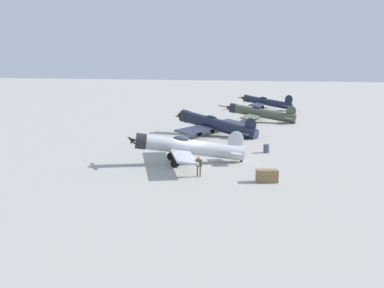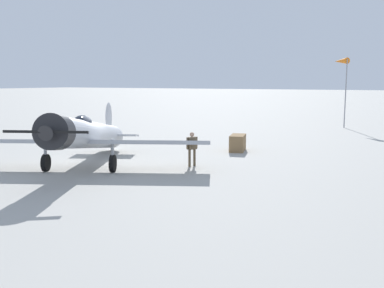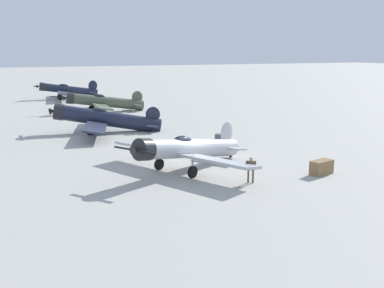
# 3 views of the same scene
# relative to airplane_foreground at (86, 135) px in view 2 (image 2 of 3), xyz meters

# --- Properties ---
(ground_plane) EXTENTS (400.00, 400.00, 0.00)m
(ground_plane) POSITION_rel_airplane_foreground_xyz_m (-0.47, -0.23, -1.53)
(ground_plane) COLOR #A8A59E
(airplane_foreground) EXTENTS (10.51, 11.56, 3.00)m
(airplane_foreground) POSITION_rel_airplane_foreground_xyz_m (0.00, 0.00, 0.00)
(airplane_foreground) COLOR #B7BABF
(airplane_foreground) RESTS_ON ground_plane
(ground_crew_mechanic) EXTENTS (0.60, 0.39, 1.68)m
(ground_crew_mechanic) POSITION_rel_airplane_foreground_xyz_m (-2.51, 4.44, -0.52)
(ground_crew_mechanic) COLOR brown
(ground_crew_mechanic) RESTS_ON ground_plane
(equipment_crate) EXTENTS (1.83, 1.23, 0.96)m
(equipment_crate) POSITION_rel_airplane_foreground_xyz_m (-8.00, 4.52, -1.05)
(equipment_crate) COLOR olive
(equipment_crate) RESTS_ON ground_plane
(fuel_drum) EXTENTS (0.64, 0.64, 0.87)m
(fuel_drum) POSITION_rel_airplane_foreground_xyz_m (-6.13, -7.45, -1.09)
(fuel_drum) COLOR #474C56
(fuel_drum) RESTS_ON ground_plane
(windsock_mast) EXTENTS (1.69, 1.71, 6.17)m
(windsock_mast) POSITION_rel_airplane_foreground_xyz_m (-25.26, 7.15, 4.08)
(windsock_mast) COLOR gray
(windsock_mast) RESTS_ON ground_plane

